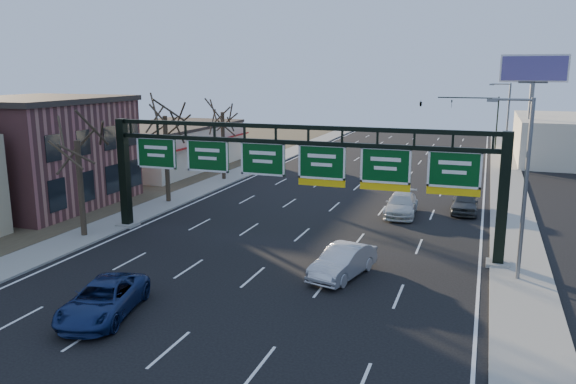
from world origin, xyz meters
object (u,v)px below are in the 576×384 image
at_px(car_white_wagon, 401,205).
at_px(sign_gantry, 294,168).
at_px(car_blue_suv, 103,300).
at_px(car_silver_sedan, 343,262).

bearing_deg(car_white_wagon, sign_gantry, -121.27).
distance_m(car_blue_suv, car_silver_sedan, 11.60).
relative_size(sign_gantry, car_white_wagon, 4.70).
height_order(car_blue_suv, car_white_wagon, car_white_wagon).
xyz_separation_m(sign_gantry, car_silver_sedan, (4.10, -4.37, -3.85)).
xyz_separation_m(sign_gantry, car_blue_suv, (-4.33, -12.35, -3.89)).
bearing_deg(car_blue_suv, sign_gantry, 58.06).
bearing_deg(car_white_wagon, car_blue_suv, -116.08).
distance_m(sign_gantry, car_blue_suv, 13.65).
bearing_deg(car_silver_sedan, car_blue_suv, -122.85).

